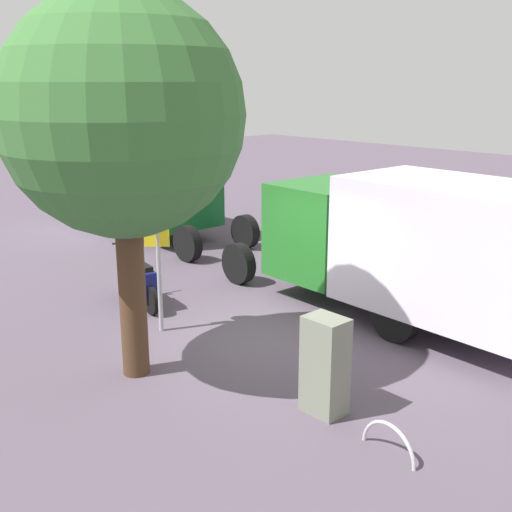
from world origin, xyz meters
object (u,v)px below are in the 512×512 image
(stop_sign, at_px, (157,230))
(bike_rack_hoop, at_px, (388,454))
(street_tree, at_px, (123,117))
(utility_cabinet, at_px, (325,366))
(motorcycle, at_px, (139,281))
(box_truck_far, at_px, (134,176))
(box_truck_near, at_px, (404,239))

(stop_sign, height_order, bike_rack_hoop, stop_sign)
(stop_sign, height_order, street_tree, street_tree)
(bike_rack_hoop, bearing_deg, utility_cabinet, -9.90)
(motorcycle, height_order, stop_sign, stop_sign)
(box_truck_far, xyz_separation_m, motorcycle, (-5.79, 3.67, -1.10))
(motorcycle, height_order, street_tree, street_tree)
(stop_sign, distance_m, utility_cabinet, 4.08)
(utility_cabinet, height_order, bike_rack_hoop, utility_cabinet)
(motorcycle, distance_m, stop_sign, 1.99)
(street_tree, distance_m, utility_cabinet, 4.39)
(stop_sign, relative_size, street_tree, 0.50)
(box_truck_near, height_order, box_truck_far, box_truck_far)
(stop_sign, bearing_deg, box_truck_far, -29.89)
(street_tree, bearing_deg, utility_cabinet, -156.58)
(box_truck_near, bearing_deg, motorcycle, 41.37)
(stop_sign, relative_size, utility_cabinet, 2.06)
(box_truck_far, distance_m, bike_rack_hoop, 13.16)
(bike_rack_hoop, bearing_deg, box_truck_far, -19.65)
(box_truck_far, xyz_separation_m, utility_cabinet, (-11.09, 4.18, -0.93))
(stop_sign, distance_m, bike_rack_hoop, 5.46)
(box_truck_near, height_order, motorcycle, box_truck_near)
(motorcycle, height_order, bike_rack_hoop, motorcycle)
(utility_cabinet, bearing_deg, motorcycle, -5.52)
(box_truck_far, bearing_deg, utility_cabinet, -19.80)
(box_truck_near, height_order, stop_sign, stop_sign)
(street_tree, bearing_deg, motorcycle, -34.12)
(motorcycle, distance_m, bike_rack_hoop, 6.56)
(motorcycle, bearing_deg, bike_rack_hoop, -175.86)
(street_tree, relative_size, utility_cabinet, 4.11)
(box_truck_near, relative_size, stop_sign, 2.51)
(bike_rack_hoop, bearing_deg, box_truck_near, -57.07)
(box_truck_near, distance_m, bike_rack_hoop, 4.93)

